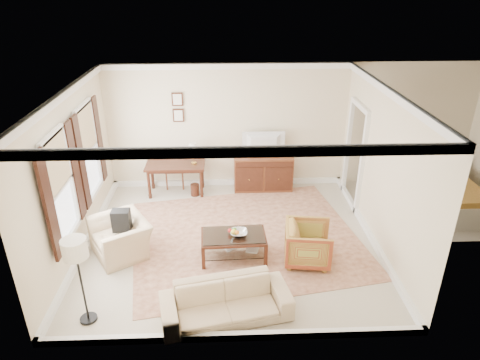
{
  "coord_description": "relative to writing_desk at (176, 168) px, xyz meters",
  "views": [
    {
      "loc": [
        -0.09,
        -6.89,
        4.62
      ],
      "look_at": [
        0.2,
        0.3,
        1.15
      ],
      "focal_mm": 32.0,
      "sensor_mm": 36.0,
      "label": 1
    }
  ],
  "objects": [
    {
      "name": "floor_lamp",
      "position": [
        -0.93,
        -4.06,
        0.55
      ],
      "size": [
        0.35,
        0.35,
        1.41
      ],
      "color": "black",
      "rests_on": "room_shell"
    },
    {
      "name": "striped_armchair",
      "position": [
        2.56,
        -2.76,
        -0.22
      ],
      "size": [
        0.83,
        0.87,
        0.8
      ],
      "primitive_type": "imported",
      "rotation": [
        0.0,
        0.0,
        1.44
      ],
      "color": "#9A3D21",
      "rests_on": "room_shell"
    },
    {
      "name": "rug",
      "position": [
        1.5,
        -1.95,
        -0.61
      ],
      "size": [
        4.82,
        4.32,
        0.01
      ],
      "primitive_type": "cube",
      "rotation": [
        0.0,
        0.0,
        0.17
      ],
      "color": "brown",
      "rests_on": "room_shell"
    },
    {
      "name": "book_b",
      "position": [
        1.51,
        -2.56,
        -0.44
      ],
      "size": [
        0.27,
        0.11,
        0.38
      ],
      "primitive_type": "imported",
      "rotation": [
        0.0,
        0.0,
        -0.31
      ],
      "color": "brown",
      "rests_on": "coffee_table"
    },
    {
      "name": "fruit_bowl",
      "position": [
        1.35,
        -2.6,
        -0.08
      ],
      "size": [
        0.42,
        0.42,
        0.1
      ],
      "primitive_type": "imported",
      "color": "silver",
      "rests_on": "coffee_table"
    },
    {
      "name": "desk_lamp",
      "position": [
        0.43,
        0.0,
        0.36
      ],
      "size": [
        0.32,
        0.32,
        0.5
      ],
      "primitive_type": null,
      "color": "silver",
      "rests_on": "writing_desk"
    },
    {
      "name": "backpack",
      "position": [
        -0.74,
        -2.31,
        0.08
      ],
      "size": [
        0.29,
        0.36,
        0.4
      ],
      "primitive_type": "cube",
      "rotation": [
        0.0,
        0.0,
        -1.34
      ],
      "color": "black",
      "rests_on": "club_armchair"
    },
    {
      "name": "window_rear",
      "position": [
        -1.5,
        -1.17,
        0.93
      ],
      "size": [
        0.12,
        1.56,
        1.8
      ],
      "primitive_type": null,
      "color": "#CCB284",
      "rests_on": "room_shell"
    },
    {
      "name": "desk_chair",
      "position": [
        -0.06,
        0.35,
        -0.09
      ],
      "size": [
        0.49,
        0.49,
        1.05
      ],
      "primitive_type": null,
      "rotation": [
        0.0,
        0.0,
        0.11
      ],
      "color": "brown",
      "rests_on": "room_shell"
    },
    {
      "name": "coffee_table",
      "position": [
        1.26,
        -2.59,
        -0.25
      ],
      "size": [
        1.16,
        0.71,
        0.48
      ],
      "rotation": [
        0.0,
        0.0,
        0.04
      ],
      "color": "#411E12",
      "rests_on": "room_shell"
    },
    {
      "name": "room_shell",
      "position": [
        1.2,
        -2.07,
        1.85
      ],
      "size": [
        5.51,
        5.01,
        2.91
      ],
      "color": "beige",
      "rests_on": "ground"
    },
    {
      "name": "tv",
      "position": [
        2.02,
        0.12,
        0.68
      ],
      "size": [
        0.93,
        0.53,
        0.12
      ],
      "primitive_type": "imported",
      "rotation": [
        0.0,
        0.0,
        3.14
      ],
      "color": "black",
      "rests_on": "sideboard"
    },
    {
      "name": "annex_bedroom",
      "position": [
        5.69,
        -0.92,
        -0.28
      ],
      "size": [
        3.0,
        2.7,
        2.9
      ],
      "color": "beige",
      "rests_on": "ground"
    },
    {
      "name": "sideboard",
      "position": [
        2.02,
        0.14,
        -0.2
      ],
      "size": [
        1.36,
        0.52,
        0.84
      ],
      "primitive_type": "cube",
      "color": "brown",
      "rests_on": "room_shell"
    },
    {
      "name": "book_a",
      "position": [
        1.07,
        -2.57,
        -0.43
      ],
      "size": [
        0.26,
        0.18,
        0.38
      ],
      "primitive_type": "imported",
      "rotation": [
        0.0,
        0.0,
        0.54
      ],
      "color": "brown",
      "rests_on": "coffee_table"
    },
    {
      "name": "framed_prints",
      "position": [
        0.1,
        0.4,
        1.32
      ],
      "size": [
        0.25,
        0.04,
        0.68
      ],
      "primitive_type": null,
      "color": "#411E12",
      "rests_on": "room_shell"
    },
    {
      "name": "sofa",
      "position": [
        1.11,
        -4.07,
        -0.25
      ],
      "size": [
        1.97,
        0.93,
        0.74
      ],
      "primitive_type": "imported",
      "rotation": [
        0.0,
        0.0,
        0.21
      ],
      "color": "tan",
      "rests_on": "room_shell"
    },
    {
      "name": "window_front",
      "position": [
        -1.5,
        -2.77,
        0.93
      ],
      "size": [
        0.12,
        1.56,
        1.8
      ],
      "primitive_type": null,
      "color": "#CCB284",
      "rests_on": "room_shell"
    },
    {
      "name": "writing_desk",
      "position": [
        0.0,
        0.0,
        0.0
      ],
      "size": [
        1.34,
        0.67,
        0.73
      ],
      "color": "#411E12",
      "rests_on": "room_shell"
    },
    {
      "name": "club_armchair",
      "position": [
        -0.77,
        -2.38,
        -0.17
      ],
      "size": [
        1.11,
        1.23,
        0.9
      ],
      "primitive_type": "imported",
      "rotation": [
        0.0,
        0.0,
        -1.02
      ],
      "color": "tan",
      "rests_on": "room_shell"
    },
    {
      "name": "doorway",
      "position": [
        3.91,
        -0.57,
        0.46
      ],
      "size": [
        0.1,
        1.12,
        2.25
      ],
      "primitive_type": null,
      "color": "white",
      "rests_on": "room_shell"
    }
  ]
}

